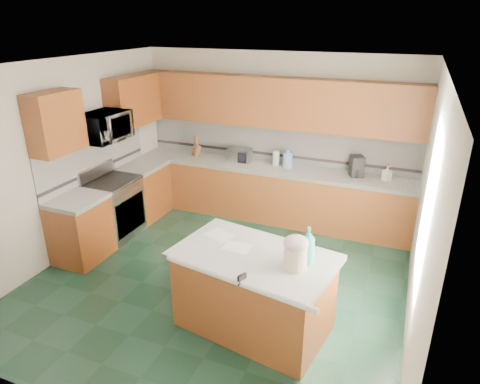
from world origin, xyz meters
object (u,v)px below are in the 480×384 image
at_px(island_top, 254,257).
at_px(toaster_oven, 239,155).
at_px(island_base, 254,294).
at_px(soap_bottle_island, 308,246).
at_px(knife_block, 196,151).
at_px(treat_jar, 295,257).
at_px(coffee_maker, 357,166).

bearing_deg(island_top, toaster_oven, 124.75).
relative_size(island_base, soap_bottle_island, 3.99).
height_order(knife_block, toaster_oven, toaster_oven).
distance_m(treat_jar, coffee_maker, 2.89).
bearing_deg(toaster_oven, treat_jar, -61.98).
relative_size(island_top, soap_bottle_island, 4.25).
bearing_deg(knife_block, soap_bottle_island, -20.91).
height_order(soap_bottle_island, toaster_oven, soap_bottle_island).
relative_size(island_base, knife_block, 7.99).
bearing_deg(knife_block, toaster_oven, 24.73).
bearing_deg(island_top, coffee_maker, 86.92).
distance_m(treat_jar, soap_bottle_island, 0.18).
distance_m(island_top, knife_block, 3.47).
distance_m(island_top, soap_bottle_island, 0.59).
height_order(island_top, coffee_maker, coffee_maker).
xyz_separation_m(island_base, island_top, (-0.00, 0.00, 0.46)).
distance_m(treat_jar, knife_block, 3.83).
bearing_deg(toaster_oven, knife_block, 176.48).
bearing_deg(island_top, treat_jar, -2.22).
relative_size(knife_block, coffee_maker, 0.61).
height_order(treat_jar, soap_bottle_island, soap_bottle_island).
xyz_separation_m(soap_bottle_island, toaster_oven, (-1.84, 2.71, -0.08)).
relative_size(soap_bottle_island, toaster_oven, 1.00).
bearing_deg(knife_block, coffee_maker, 25.36).
height_order(island_top, soap_bottle_island, soap_bottle_island).
height_order(island_base, island_top, island_top).
bearing_deg(soap_bottle_island, island_top, 166.86).
xyz_separation_m(island_top, soap_bottle_island, (0.54, 0.04, 0.22)).
distance_m(island_base, knife_block, 3.52).
relative_size(island_base, treat_jar, 6.54).
relative_size(island_top, toaster_oven, 4.27).
relative_size(treat_jar, soap_bottle_island, 0.61).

